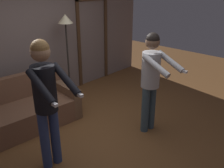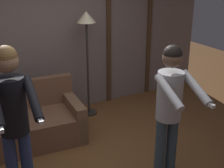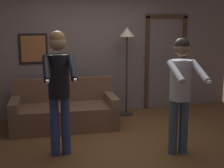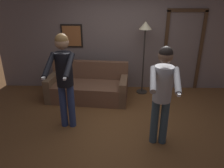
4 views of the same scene
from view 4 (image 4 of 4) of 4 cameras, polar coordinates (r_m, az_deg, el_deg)
name	(u,v)px [view 4 (image 4 of 4)]	position (r m, az deg, el deg)	size (l,w,h in m)	color
ground_plane	(119,126)	(4.39, 1.95, -10.83)	(12.00, 12.00, 0.00)	brown
back_wall_assembly	(120,40)	(5.72, 2.23, 11.40)	(6.40, 0.10, 2.60)	gray
couch	(88,88)	(5.36, -6.24, -1.01)	(1.96, 1.01, 0.87)	brown
torchiere_lamp	(145,36)	(5.37, 8.60, 12.36)	(0.31, 0.31, 1.81)	#332D28
person_standing_left	(64,73)	(3.98, -12.42, 2.79)	(0.46, 0.72, 1.81)	navy
person_standing_right	(163,89)	(3.53, 13.09, -1.18)	(0.49, 0.72, 1.71)	#3C525F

